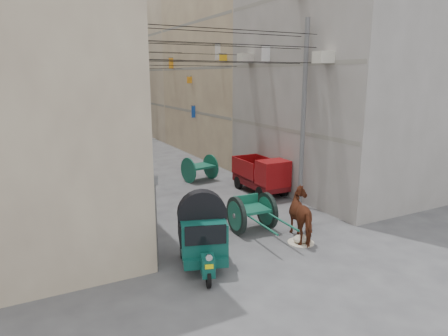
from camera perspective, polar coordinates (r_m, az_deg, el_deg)
ground at (r=11.91m, az=14.98°, el=-16.00°), size 140.00×140.00×0.00m
building_row_left at (r=41.67m, az=-29.28°, el=12.47°), size 8.00×62.00×14.00m
building_row_right at (r=44.37m, az=-7.63°, el=13.91°), size 8.00×62.00×14.00m
end_cap_building at (r=73.89m, az=-22.46°, el=12.70°), size 22.00×10.00×13.00m
shutters_left at (r=18.69m, az=-16.50°, el=-0.50°), size 0.18×14.40×2.88m
signboards at (r=30.16m, az=-13.68°, el=8.36°), size 8.22×40.52×5.67m
ac_units at (r=18.79m, az=8.55°, el=18.21°), size 0.70×6.55×3.35m
utility_poles at (r=25.64m, az=-11.14°, el=9.00°), size 7.40×22.20×8.00m
overhead_cables at (r=23.13m, az=-9.54°, el=15.52°), size 7.40×22.52×1.12m
auto_rickshaw at (r=12.21m, az=-3.13°, el=-9.21°), size 1.98×2.69×1.82m
tonga_cart at (r=14.98m, az=4.02°, el=-6.35°), size 1.53×3.14×1.40m
mini_truck at (r=19.56m, az=5.78°, el=-1.29°), size 1.51×3.27×1.83m
second_cart at (r=22.07m, az=-3.49°, el=0.05°), size 1.82×1.67×1.40m
feed_sack at (r=14.39m, az=10.94°, el=-9.90°), size 0.57×0.46×0.29m
horse at (r=14.49m, az=11.44°, el=-6.65°), size 1.50×2.26×1.76m
distant_car_white at (r=36.13m, az=-19.29°, el=4.19°), size 2.10×3.73×1.20m
distant_car_grey at (r=41.78m, az=-13.44°, el=5.69°), size 2.10×3.92×1.23m
distant_car_green at (r=49.60m, az=-20.77°, el=6.28°), size 2.32×4.28×1.18m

